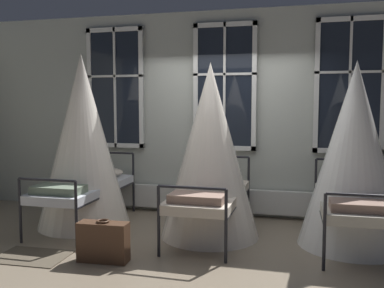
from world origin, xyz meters
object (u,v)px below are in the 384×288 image
cot_second (210,153)px  cot_third (354,157)px  suitcase_dark (103,242)px  cot_first (83,143)px

cot_second → cot_third: bearing=-87.7°
cot_second → suitcase_dark: cot_second is taller
suitcase_dark → cot_second: bearing=49.3°
cot_first → cot_third: (3.62, -0.01, -0.09)m
cot_first → suitcase_dark: size_ratio=4.30×
cot_first → cot_second: cot_first is taller
cot_second → suitcase_dark: 1.77m
cot_first → cot_second: 1.85m
cot_second → cot_third: size_ratio=1.00×
suitcase_dark → cot_first: bearing=123.3°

